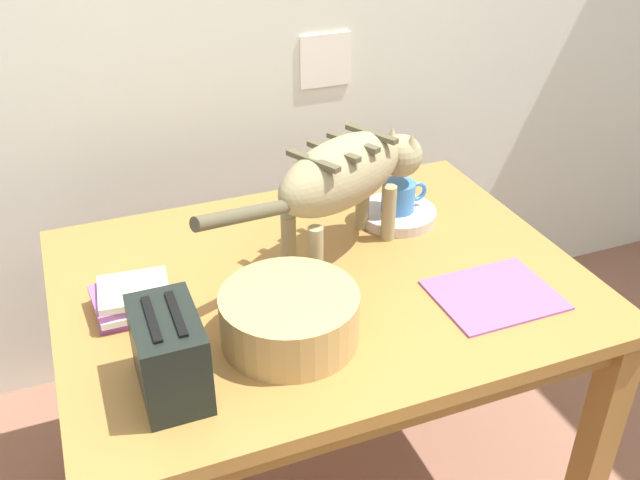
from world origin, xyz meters
TOP-DOWN VIEW (x-y plane):
  - dining_table at (0.14, 1.02)m, footprint 1.23×0.93m
  - cat at (0.25, 1.11)m, footprint 0.67×0.37m
  - saucer_bowl at (0.44, 1.20)m, footprint 0.21×0.21m
  - coffee_mug at (0.44, 1.20)m, footprint 0.13×0.09m
  - magazine at (0.48, 0.80)m, footprint 0.27×0.23m
  - book_stack at (-0.29, 1.04)m, footprint 0.17×0.15m
  - wicker_basket at (0.00, 0.83)m, footprint 0.29×0.29m
  - toaster at (-0.26, 0.77)m, footprint 0.12×0.20m

SIDE VIEW (x-z plane):
  - dining_table at x=0.14m, z-range 0.28..1.01m
  - magazine at x=0.48m, z-range 0.73..0.74m
  - saucer_bowl at x=0.44m, z-range 0.73..0.76m
  - book_stack at x=-0.29m, z-range 0.73..0.80m
  - wicker_basket at x=0.00m, z-range 0.74..0.85m
  - coffee_mug at x=0.44m, z-range 0.76..0.84m
  - toaster at x=-0.26m, z-range 0.73..0.91m
  - cat at x=0.25m, z-range 0.79..1.10m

